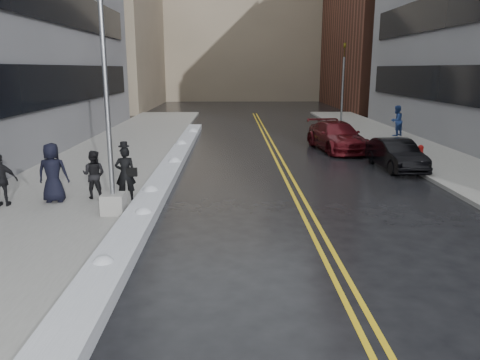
{
  "coord_description": "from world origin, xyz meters",
  "views": [
    {
      "loc": [
        0.19,
        -11.31,
        4.33
      ],
      "look_at": [
        0.43,
        1.37,
        1.3
      ],
      "focal_mm": 35.0,
      "sensor_mm": 36.0,
      "label": 1
    }
  ],
  "objects_px": {
    "fire_hydrant": "(420,152)",
    "pedestrian_c": "(53,173)",
    "traffic_signal": "(343,81)",
    "pedestrian_d": "(1,180)",
    "car_maroon": "(337,136)",
    "car_black": "(396,155)",
    "pedestrian_fedora": "(125,174)",
    "pedestrian_b": "(94,174)",
    "pedestrian_east": "(396,121)",
    "lamppost": "(109,133)"
  },
  "relations": [
    {
      "from": "fire_hydrant",
      "to": "pedestrian_fedora",
      "type": "relative_size",
      "value": 0.41
    },
    {
      "from": "pedestrian_fedora",
      "to": "car_black",
      "type": "distance_m",
      "value": 11.88
    },
    {
      "from": "fire_hydrant",
      "to": "pedestrian_c",
      "type": "height_order",
      "value": "pedestrian_c"
    },
    {
      "from": "lamppost",
      "to": "pedestrian_fedora",
      "type": "bearing_deg",
      "value": 87.03
    },
    {
      "from": "pedestrian_b",
      "to": "pedestrian_d",
      "type": "xyz_separation_m",
      "value": [
        -2.6,
        -0.86,
        0.02
      ]
    },
    {
      "from": "pedestrian_d",
      "to": "traffic_signal",
      "type": "bearing_deg",
      "value": -133.35
    },
    {
      "from": "lamppost",
      "to": "pedestrian_east",
      "type": "bearing_deg",
      "value": 49.12
    },
    {
      "from": "pedestrian_fedora",
      "to": "lamppost",
      "type": "bearing_deg",
      "value": 76.27
    },
    {
      "from": "lamppost",
      "to": "car_maroon",
      "type": "bearing_deg",
      "value": 51.78
    },
    {
      "from": "pedestrian_b",
      "to": "pedestrian_c",
      "type": "xyz_separation_m",
      "value": [
        -1.17,
        -0.41,
        0.16
      ]
    },
    {
      "from": "pedestrian_d",
      "to": "pedestrian_east",
      "type": "bearing_deg",
      "value": -146.28
    },
    {
      "from": "traffic_signal",
      "to": "pedestrian_d",
      "type": "relative_size",
      "value": 3.66
    },
    {
      "from": "traffic_signal",
      "to": "car_maroon",
      "type": "relative_size",
      "value": 1.14
    },
    {
      "from": "pedestrian_c",
      "to": "pedestrian_d",
      "type": "height_order",
      "value": "pedestrian_c"
    },
    {
      "from": "fire_hydrant",
      "to": "pedestrian_b",
      "type": "relative_size",
      "value": 0.46
    },
    {
      "from": "traffic_signal",
      "to": "pedestrian_east",
      "type": "height_order",
      "value": "traffic_signal"
    },
    {
      "from": "lamppost",
      "to": "fire_hydrant",
      "type": "height_order",
      "value": "lamppost"
    },
    {
      "from": "pedestrian_c",
      "to": "car_black",
      "type": "distance_m",
      "value": 13.99
    },
    {
      "from": "pedestrian_fedora",
      "to": "pedestrian_d",
      "type": "xyz_separation_m",
      "value": [
        -3.7,
        -0.56,
        -0.06
      ]
    },
    {
      "from": "pedestrian_d",
      "to": "pedestrian_fedora",
      "type": "bearing_deg",
      "value": -178.57
    },
    {
      "from": "lamppost",
      "to": "pedestrian_east",
      "type": "height_order",
      "value": "lamppost"
    },
    {
      "from": "fire_hydrant",
      "to": "car_black",
      "type": "xyz_separation_m",
      "value": [
        -1.6,
        -1.29,
        0.11
      ]
    },
    {
      "from": "car_black",
      "to": "pedestrian_d",
      "type": "bearing_deg",
      "value": -161.52
    },
    {
      "from": "pedestrian_c",
      "to": "car_black",
      "type": "relative_size",
      "value": 0.47
    },
    {
      "from": "pedestrian_east",
      "to": "car_black",
      "type": "distance_m",
      "value": 9.95
    },
    {
      "from": "pedestrian_d",
      "to": "pedestrian_east",
      "type": "relative_size",
      "value": 0.85
    },
    {
      "from": "pedestrian_east",
      "to": "pedestrian_d",
      "type": "bearing_deg",
      "value": 6.05
    },
    {
      "from": "fire_hydrant",
      "to": "pedestrian_east",
      "type": "height_order",
      "value": "pedestrian_east"
    },
    {
      "from": "traffic_signal",
      "to": "pedestrian_d",
      "type": "xyz_separation_m",
      "value": [
        -15.42,
        -21.15,
        -2.43
      ]
    },
    {
      "from": "pedestrian_b",
      "to": "traffic_signal",
      "type": "bearing_deg",
      "value": -114.78
    },
    {
      "from": "pedestrian_c",
      "to": "pedestrian_b",
      "type": "bearing_deg",
      "value": -164.47
    },
    {
      "from": "pedestrian_c",
      "to": "pedestrian_east",
      "type": "height_order",
      "value": "pedestrian_east"
    },
    {
      "from": "pedestrian_east",
      "to": "car_black",
      "type": "bearing_deg",
      "value": 36.06
    },
    {
      "from": "lamppost",
      "to": "fire_hydrant",
      "type": "distance_m",
      "value": 14.81
    },
    {
      "from": "traffic_signal",
      "to": "pedestrian_east",
      "type": "xyz_separation_m",
      "value": [
        2.14,
        -5.9,
        -2.29
      ]
    },
    {
      "from": "lamppost",
      "to": "fire_hydrant",
      "type": "relative_size",
      "value": 10.45
    },
    {
      "from": "pedestrian_fedora",
      "to": "traffic_signal",
      "type": "bearing_deg",
      "value": -130.43
    },
    {
      "from": "pedestrian_b",
      "to": "pedestrian_c",
      "type": "relative_size",
      "value": 0.84
    },
    {
      "from": "pedestrian_fedora",
      "to": "pedestrian_d",
      "type": "distance_m",
      "value": 3.74
    },
    {
      "from": "pedestrian_d",
      "to": "car_maroon",
      "type": "distance_m",
      "value": 16.75
    },
    {
      "from": "fire_hydrant",
      "to": "pedestrian_d",
      "type": "relative_size",
      "value": 0.44
    },
    {
      "from": "pedestrian_fedora",
      "to": "car_black",
      "type": "xyz_separation_m",
      "value": [
        10.63,
        5.29,
        -0.37
      ]
    },
    {
      "from": "car_black",
      "to": "pedestrian_b",
      "type": "bearing_deg",
      "value": -160.66
    },
    {
      "from": "fire_hydrant",
      "to": "pedestrian_d",
      "type": "xyz_separation_m",
      "value": [
        -15.92,
        -7.15,
        0.42
      ]
    },
    {
      "from": "lamppost",
      "to": "pedestrian_d",
      "type": "relative_size",
      "value": 4.65
    },
    {
      "from": "pedestrian_c",
      "to": "car_maroon",
      "type": "bearing_deg",
      "value": -141.27
    },
    {
      "from": "lamppost",
      "to": "pedestrian_d",
      "type": "distance_m",
      "value": 4.04
    },
    {
      "from": "car_black",
      "to": "pedestrian_fedora",
      "type": "bearing_deg",
      "value": -157.29
    },
    {
      "from": "pedestrian_b",
      "to": "pedestrian_fedora",
      "type": "bearing_deg",
      "value": 172.65
    },
    {
      "from": "pedestrian_d",
      "to": "pedestrian_east",
      "type": "height_order",
      "value": "pedestrian_east"
    }
  ]
}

